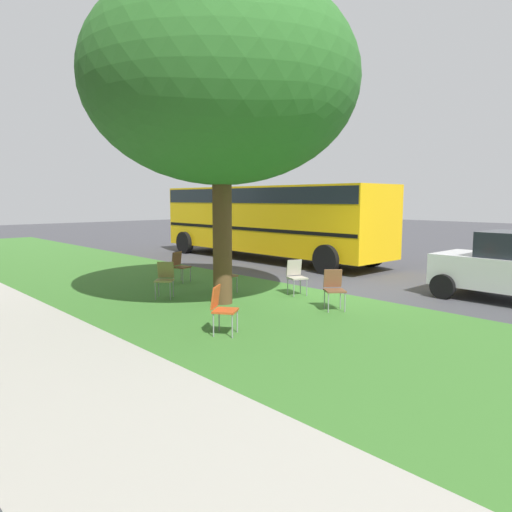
{
  "coord_description": "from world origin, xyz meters",
  "views": [
    {
      "loc": [
        -7.48,
        9.85,
        2.41
      ],
      "look_at": [
        1.5,
        1.57,
        0.92
      ],
      "focal_mm": 33.06,
      "sensor_mm": 36.0,
      "label": 1
    }
  ],
  "objects_px": {
    "chair_2": "(296,274)",
    "chair_0": "(225,273)",
    "street_tree": "(221,83)",
    "chair_5": "(334,286)",
    "chair_1": "(180,264)",
    "school_bus": "(268,215)",
    "chair_3": "(221,306)",
    "chair_4": "(165,277)"
  },
  "relations": [
    {
      "from": "chair_5",
      "to": "chair_1",
      "type": "bearing_deg",
      "value": 5.76
    },
    {
      "from": "chair_2",
      "to": "school_bus",
      "type": "distance_m",
      "value": 7.15
    },
    {
      "from": "chair_3",
      "to": "chair_2",
      "type": "bearing_deg",
      "value": -67.37
    },
    {
      "from": "street_tree",
      "to": "chair_1",
      "type": "height_order",
      "value": "street_tree"
    },
    {
      "from": "chair_2",
      "to": "chair_5",
      "type": "distance_m",
      "value": 1.77
    },
    {
      "from": "chair_4",
      "to": "chair_5",
      "type": "relative_size",
      "value": 1.0
    },
    {
      "from": "chair_1",
      "to": "chair_4",
      "type": "bearing_deg",
      "value": 137.13
    },
    {
      "from": "chair_0",
      "to": "school_bus",
      "type": "distance_m",
      "value": 7.01
    },
    {
      "from": "chair_2",
      "to": "chair_0",
      "type": "bearing_deg",
      "value": 39.55
    },
    {
      "from": "chair_2",
      "to": "chair_3",
      "type": "xyz_separation_m",
      "value": [
        -1.49,
        3.58,
        0.0
      ]
    },
    {
      "from": "chair_3",
      "to": "street_tree",
      "type": "bearing_deg",
      "value": -39.16
    },
    {
      "from": "chair_0",
      "to": "chair_1",
      "type": "xyz_separation_m",
      "value": [
        2.14,
        -0.03,
        0.0
      ]
    },
    {
      "from": "school_bus",
      "to": "chair_0",
      "type": "bearing_deg",
      "value": 126.77
    },
    {
      "from": "street_tree",
      "to": "chair_5",
      "type": "bearing_deg",
      "value": -147.37
    },
    {
      "from": "chair_5",
      "to": "school_bus",
      "type": "height_order",
      "value": "school_bus"
    },
    {
      "from": "chair_1",
      "to": "chair_4",
      "type": "distance_m",
      "value": 2.21
    },
    {
      "from": "chair_5",
      "to": "chair_0",
      "type": "bearing_deg",
      "value": 10.3
    },
    {
      "from": "chair_2",
      "to": "chair_4",
      "type": "bearing_deg",
      "value": 53.93
    },
    {
      "from": "street_tree",
      "to": "chair_1",
      "type": "relative_size",
      "value": 8.16
    },
    {
      "from": "chair_1",
      "to": "school_bus",
      "type": "distance_m",
      "value": 5.97
    },
    {
      "from": "chair_1",
      "to": "chair_3",
      "type": "height_order",
      "value": "same"
    },
    {
      "from": "chair_3",
      "to": "chair_5",
      "type": "relative_size",
      "value": 1.0
    },
    {
      "from": "chair_1",
      "to": "chair_3",
      "type": "distance_m",
      "value": 5.6
    },
    {
      "from": "chair_3",
      "to": "chair_4",
      "type": "height_order",
      "value": "same"
    },
    {
      "from": "chair_4",
      "to": "street_tree",
      "type": "bearing_deg",
      "value": -155.43
    },
    {
      "from": "school_bus",
      "to": "chair_3",
      "type": "bearing_deg",
      "value": 131.46
    },
    {
      "from": "chair_0",
      "to": "chair_4",
      "type": "distance_m",
      "value": 1.56
    },
    {
      "from": "chair_1",
      "to": "chair_2",
      "type": "distance_m",
      "value": 3.71
    },
    {
      "from": "chair_0",
      "to": "school_bus",
      "type": "xyz_separation_m",
      "value": [
        4.13,
        -5.52,
        1.24
      ]
    },
    {
      "from": "chair_0",
      "to": "school_bus",
      "type": "bearing_deg",
      "value": -53.23
    },
    {
      "from": "chair_2",
      "to": "school_bus",
      "type": "height_order",
      "value": "school_bus"
    },
    {
      "from": "chair_2",
      "to": "chair_4",
      "type": "relative_size",
      "value": 1.0
    },
    {
      "from": "school_bus",
      "to": "chair_5",
      "type": "bearing_deg",
      "value": 145.38
    },
    {
      "from": "chair_3",
      "to": "chair_5",
      "type": "bearing_deg",
      "value": -93.37
    },
    {
      "from": "chair_4",
      "to": "school_bus",
      "type": "height_order",
      "value": "school_bus"
    },
    {
      "from": "chair_1",
      "to": "chair_5",
      "type": "height_order",
      "value": "same"
    },
    {
      "from": "street_tree",
      "to": "chair_5",
      "type": "xyz_separation_m",
      "value": [
        -2.15,
        -1.37,
        -4.42
      ]
    },
    {
      "from": "chair_2",
      "to": "chair_5",
      "type": "height_order",
      "value": "same"
    },
    {
      "from": "chair_0",
      "to": "chair_3",
      "type": "relative_size",
      "value": 1.0
    },
    {
      "from": "street_tree",
      "to": "chair_5",
      "type": "relative_size",
      "value": 8.16
    },
    {
      "from": "chair_5",
      "to": "school_bus",
      "type": "xyz_separation_m",
      "value": [
        7.2,
        -4.97,
        1.24
      ]
    },
    {
      "from": "chair_1",
      "to": "chair_3",
      "type": "bearing_deg",
      "value": 154.0
    }
  ]
}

